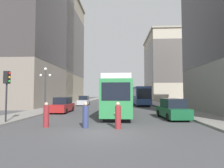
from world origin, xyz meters
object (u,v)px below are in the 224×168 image
(streetcar, at_px, (120,95))
(parked_car_right_far, at_px, (172,109))
(lamp_post_left_near, at_px, (45,82))
(transit_bus, at_px, (140,95))
(pedestrian_on_sidewalk, at_px, (46,115))
(pedestrian_crossing_far, at_px, (118,116))
(parked_car_left_near, at_px, (84,101))
(traffic_light_near_left, at_px, (7,83))
(pedestrian_crossing_near, at_px, (86,116))
(parked_car_left_mid, at_px, (63,105))

(streetcar, xyz_separation_m, parked_car_right_far, (4.76, -4.08, -1.26))
(lamp_post_left_near, bearing_deg, streetcar, 0.44)
(transit_bus, bearing_deg, pedestrian_on_sidewalk, -112.34)
(pedestrian_crossing_far, relative_size, lamp_post_left_near, 0.34)
(transit_bus, xyz_separation_m, pedestrian_crossing_far, (-3.93, -23.57, -1.14))
(parked_car_left_near, bearing_deg, traffic_light_near_left, -97.81)
(lamp_post_left_near, bearing_deg, pedestrian_crossing_near, -53.18)
(parked_car_left_near, xyz_separation_m, lamp_post_left_near, (-1.90, -13.26, 2.74))
(parked_car_left_mid, bearing_deg, streetcar, -5.77)
(parked_car_right_far, bearing_deg, lamp_post_left_near, -19.16)
(streetcar, xyz_separation_m, parked_car_left_mid, (-6.94, 0.61, -1.26))
(pedestrian_crossing_far, bearing_deg, parked_car_left_near, -60.23)
(transit_bus, relative_size, pedestrian_crossing_near, 6.79)
(pedestrian_crossing_near, bearing_deg, parked_car_left_near, 20.63)
(streetcar, height_order, parked_car_left_near, streetcar)
(parked_car_left_near, bearing_deg, pedestrian_on_sidewalk, -88.26)
(pedestrian_crossing_near, distance_m, lamp_post_left_near, 11.24)
(parked_car_right_far, bearing_deg, streetcar, -43.33)
(parked_car_left_mid, bearing_deg, pedestrian_crossing_far, -55.35)
(parked_car_right_far, xyz_separation_m, lamp_post_left_near, (-13.60, 4.01, 2.74))
(streetcar, bearing_deg, parked_car_right_far, -37.94)
(streetcar, height_order, lamp_post_left_near, lamp_post_left_near)
(parked_car_right_far, bearing_deg, parked_car_left_mid, -24.58)
(parked_car_left_mid, bearing_deg, lamp_post_left_near, -160.99)
(transit_bus, relative_size, parked_car_right_far, 2.41)
(pedestrian_on_sidewalk, bearing_deg, streetcar, 58.49)
(parked_car_right_far, relative_size, pedestrian_on_sidewalk, 2.85)
(parked_car_right_far, bearing_deg, parked_car_left_near, -58.61)
(transit_bus, relative_size, pedestrian_on_sidewalk, 6.88)
(pedestrian_crossing_near, bearing_deg, streetcar, -6.04)
(pedestrian_on_sidewalk, bearing_deg, pedestrian_crossing_far, -5.07)
(pedestrian_crossing_far, bearing_deg, lamp_post_left_near, -32.93)
(parked_car_left_mid, bearing_deg, pedestrian_on_sidewalk, -79.25)
(pedestrian_on_sidewalk, bearing_deg, parked_car_left_mid, 100.41)
(parked_car_left_near, bearing_deg, lamp_post_left_near, -101.32)
(pedestrian_crossing_far, height_order, traffic_light_near_left, traffic_light_near_left)
(parked_car_left_mid, relative_size, pedestrian_crossing_far, 2.64)
(pedestrian_crossing_near, relative_size, traffic_light_near_left, 0.45)
(parked_car_left_mid, xyz_separation_m, parked_car_right_far, (11.70, -4.69, 0.00))
(parked_car_left_mid, xyz_separation_m, lamp_post_left_near, (-1.90, -0.68, 2.74))
(transit_bus, bearing_deg, pedestrian_crossing_near, -106.10)
(pedestrian_on_sidewalk, height_order, lamp_post_left_near, lamp_post_left_near)
(pedestrian_crossing_near, bearing_deg, parked_car_left_mid, 34.94)
(pedestrian_on_sidewalk, bearing_deg, pedestrian_crossing_near, -4.46)
(transit_bus, relative_size, pedestrian_crossing_far, 6.67)
(parked_car_left_near, bearing_deg, streetcar, -65.41)
(parked_car_right_far, xyz_separation_m, pedestrian_crossing_far, (-4.90, -4.89, -0.03))
(pedestrian_on_sidewalk, bearing_deg, parked_car_left_near, 93.85)
(lamp_post_left_near, bearing_deg, parked_car_left_near, 81.85)
(transit_bus, relative_size, parked_car_left_near, 2.40)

